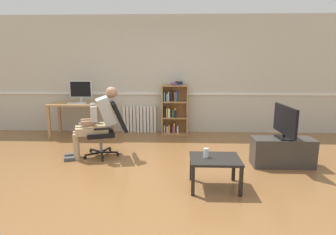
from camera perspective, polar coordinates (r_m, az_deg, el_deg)
The scene contains 14 objects.
ground_plane at distance 4.33m, azimuth -2.46°, elevation -11.36°, with size 18.00×18.00×0.00m, color brown.
back_wall at distance 6.64m, azimuth -0.71°, elevation 8.58°, with size 12.00×0.13×2.70m.
computer_desk at distance 6.59m, azimuth -17.22°, elevation 1.95°, with size 1.33×0.64×0.76m.
imac_monitor at distance 6.61m, azimuth -17.27°, elevation 5.33°, with size 0.49×0.14×0.49m.
keyboard at distance 6.45m, azimuth -17.94°, elevation 2.74°, with size 0.42×0.12×0.02m, color white.
computer_mouse at distance 6.36m, azimuth -15.07°, elevation 2.85°, with size 0.06×0.10×0.03m, color white.
bookshelf at distance 6.51m, azimuth 1.14°, elevation 1.62°, with size 0.60×0.29×1.21m.
radiator at distance 6.72m, azimuth -5.76°, elevation -0.32°, with size 0.79×0.08×0.63m.
office_chair at distance 5.11m, azimuth -11.91°, elevation -1.85°, with size 0.80×0.67×0.98m.
person_seated at distance 5.07m, azimuth -14.11°, elevation -0.54°, with size 0.97×0.60×1.24m.
tv_stand at distance 4.93m, azimuth 22.17°, elevation -6.50°, with size 0.96×0.37×0.46m.
tv_screen at distance 4.81m, azimuth 22.64°, elevation -0.76°, with size 0.22×0.80×0.52m.
coffee_table at distance 3.82m, azimuth 9.48°, elevation -8.92°, with size 0.66×0.54×0.42m.
drinking_glass at distance 3.79m, azimuth 7.71°, elevation -7.11°, with size 0.07×0.07×0.12m, color silver.
Camera 1 is at (0.33, -3.98, 1.67)m, focal length 30.07 mm.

